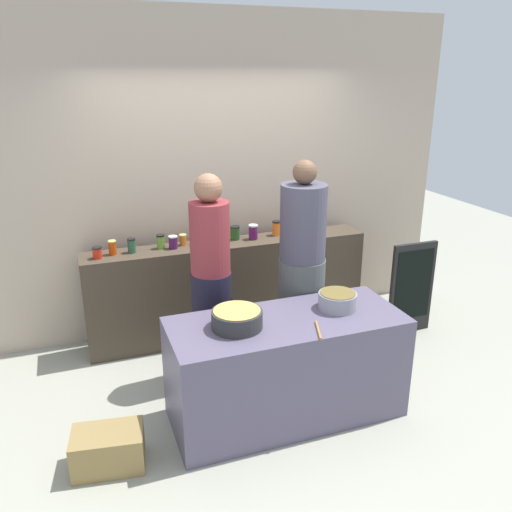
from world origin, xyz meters
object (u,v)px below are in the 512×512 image
object	(u,v)px
chalkboard_sign	(412,288)
preserve_jar_7	(221,237)
wooden_spoon	(318,330)
bread_crate	(108,449)
preserve_jar_5	(183,240)
preserve_jar_1	(112,248)
preserve_jar_3	(161,241)
preserve_jar_6	(200,237)
preserve_jar_8	(235,233)
preserve_jar_0	(97,253)
preserve_jar_2	(132,245)
preserve_jar_10	(276,228)
cooking_pot_center	(337,301)
cook_in_cap	(301,280)
preserve_jar_11	(294,229)
preserve_jar_4	(173,242)
preserve_jar_9	(253,232)
preserve_jar_12	(307,228)
cook_with_tongs	(211,289)
cooking_pot_left	(237,319)

from	to	relation	value
chalkboard_sign	preserve_jar_7	bearing A→B (deg)	160.20
wooden_spoon	bread_crate	bearing A→B (deg)	175.65
preserve_jar_5	preserve_jar_7	distance (m)	0.35
preserve_jar_7	preserve_jar_1	bearing A→B (deg)	-179.34
preserve_jar_3	preserve_jar_6	world-z (taller)	preserve_jar_6
preserve_jar_3	preserve_jar_8	size ratio (longest dim) A/B	0.99
preserve_jar_0	preserve_jar_2	distance (m)	0.30
preserve_jar_5	preserve_jar_10	bearing A→B (deg)	-0.42
preserve_jar_0	preserve_jar_6	xyz separation A→B (m)	(0.93, 0.08, 0.02)
preserve_jar_2	chalkboard_sign	xyz separation A→B (m)	(2.56, -0.61, -0.54)
cooking_pot_center	cook_in_cap	distance (m)	0.52
preserve_jar_11	cook_in_cap	bearing A→B (deg)	-109.68
preserve_jar_4	bread_crate	size ratio (longest dim) A/B	0.26
cooking_pot_center	preserve_jar_0	bearing A→B (deg)	140.71
preserve_jar_2	preserve_jar_6	xyz separation A→B (m)	(0.63, 0.02, 0.00)
preserve_jar_3	preserve_jar_9	size ratio (longest dim) A/B	0.92
preserve_jar_1	preserve_jar_12	world-z (taller)	preserve_jar_1
cook_with_tongs	preserve_jar_0	bearing A→B (deg)	140.84
preserve_jar_5	cook_in_cap	size ratio (longest dim) A/B	0.06
preserve_jar_2	preserve_jar_7	world-z (taller)	preserve_jar_2
wooden_spoon	preserve_jar_4	bearing A→B (deg)	111.63
preserve_jar_2	preserve_jar_5	bearing A→B (deg)	6.30
cook_with_tongs	chalkboard_sign	size ratio (longest dim) A/B	1.88
cooking_pot_center	preserve_jar_9	bearing A→B (deg)	97.08
preserve_jar_12	bread_crate	distance (m)	2.75
preserve_jar_7	preserve_jar_12	distance (m)	0.88
preserve_jar_4	wooden_spoon	world-z (taller)	preserve_jar_4
preserve_jar_0	preserve_jar_9	size ratio (longest dim) A/B	0.72
bread_crate	chalkboard_sign	bearing A→B (deg)	17.37
preserve_jar_2	bread_crate	bearing A→B (deg)	-105.19
preserve_jar_3	preserve_jar_8	xyz separation A→B (m)	(0.71, 0.02, 0.00)
preserve_jar_6	preserve_jar_12	xyz separation A→B (m)	(1.07, -0.05, -0.01)
preserve_jar_9	cooking_pot_center	world-z (taller)	preserve_jar_9
preserve_jar_4	cooking_pot_center	size ratio (longest dim) A/B	0.41
preserve_jar_1	preserve_jar_7	bearing A→B (deg)	0.66
preserve_jar_6	cooking_pot_left	size ratio (longest dim) A/B	0.40
preserve_jar_8	cook_in_cap	xyz separation A→B (m)	(0.28, -0.91, -0.18)
preserve_jar_3	cooking_pot_center	size ratio (longest dim) A/B	0.46
preserve_jar_3	preserve_jar_4	bearing A→B (deg)	-21.56
preserve_jar_0	preserve_jar_5	xyz separation A→B (m)	(0.77, 0.11, 0.00)
preserve_jar_7	wooden_spoon	bearing A→B (deg)	-83.36
preserve_jar_10	preserve_jar_0	bearing A→B (deg)	-176.67
preserve_jar_8	bread_crate	world-z (taller)	preserve_jar_8
preserve_jar_3	preserve_jar_8	distance (m)	0.71
preserve_jar_12	cooking_pot_center	world-z (taller)	preserve_jar_12
cooking_pot_center	cook_in_cap	size ratio (longest dim) A/B	0.16
preserve_jar_4	preserve_jar_10	xyz separation A→B (m)	(1.03, 0.06, 0.01)
bread_crate	cook_in_cap	bearing A→B (deg)	22.28
preserve_jar_6	cook_in_cap	xyz separation A→B (m)	(0.63, -0.88, -0.18)
preserve_jar_0	preserve_jar_5	size ratio (longest dim) A/B	0.99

